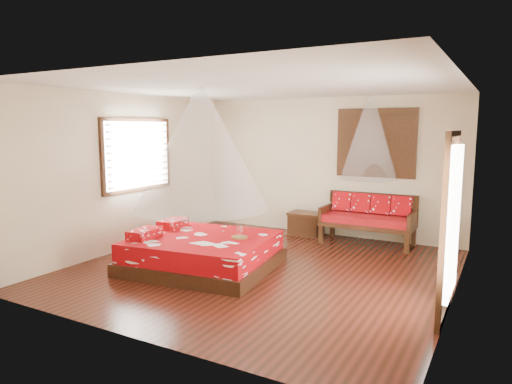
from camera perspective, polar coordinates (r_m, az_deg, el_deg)
room at (r=6.95m, az=0.79°, el=1.49°), size 5.54×5.54×2.84m
bed at (r=7.29m, az=-6.77°, el=-7.46°), size 2.36×2.18×0.64m
daybed at (r=8.92m, az=13.89°, el=-3.01°), size 1.71×0.76×0.94m
storage_chest at (r=9.45m, az=6.28°, el=-3.94°), size 0.68×0.50×0.47m
shutter_panel at (r=9.09m, az=14.75°, el=5.93°), size 1.52×0.06×1.32m
window_left at (r=8.69m, az=-14.55°, el=4.53°), size 0.10×1.74×1.34m
glazed_door at (r=5.63m, az=22.85°, el=-4.12°), size 0.08×1.02×2.16m
wine_tray at (r=7.07m, az=-2.09°, el=-5.38°), size 0.25×0.25×0.20m
mosquito_net_main at (r=7.02m, az=-6.85°, el=5.19°), size 2.07×2.07×1.80m
mosquito_net_daybed at (r=8.64m, az=14.00°, el=6.53°), size 1.03×1.03×1.50m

